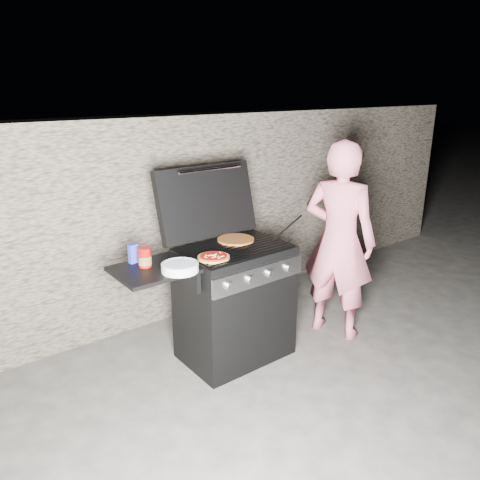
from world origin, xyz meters
TOP-DOWN VIEW (x-y plane):
  - ground at (0.00, 0.00)m, footprint 50.00×50.00m
  - stone_wall at (0.00, 1.05)m, footprint 8.00×0.35m
  - gas_grill at (-0.25, 0.00)m, footprint 1.34×0.79m
  - pizza_topped at (-0.27, -0.12)m, footprint 0.29×0.29m
  - pizza_plain at (0.09, 0.10)m, footprint 0.35×0.35m
  - sauce_jar at (-0.70, 0.05)m, footprint 0.09×0.09m
  - blue_carton at (-0.73, 0.17)m, footprint 0.07×0.04m
  - plate_stack at (-0.56, -0.16)m, footprint 0.30×0.30m
  - person at (0.91, -0.22)m, footprint 0.58×0.71m
  - tongs at (0.53, 0.00)m, footprint 0.49×0.18m

SIDE VIEW (x-z plane):
  - ground at x=0.00m, z-range 0.00..0.00m
  - gas_grill at x=-0.25m, z-range 0.00..0.91m
  - person at x=0.91m, z-range 0.00..1.66m
  - stone_wall at x=0.00m, z-range 0.00..1.80m
  - pizza_plain at x=0.09m, z-range 0.91..0.93m
  - pizza_topped at x=-0.27m, z-range 0.91..0.94m
  - plate_stack at x=-0.56m, z-range 0.90..0.96m
  - tongs at x=0.53m, z-range 0.91..1.01m
  - sauce_jar at x=-0.70m, z-range 0.90..1.03m
  - blue_carton at x=-0.73m, z-range 0.90..1.03m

